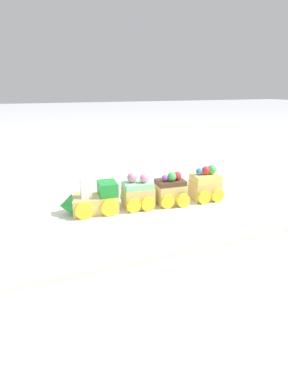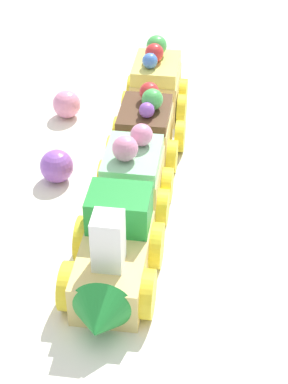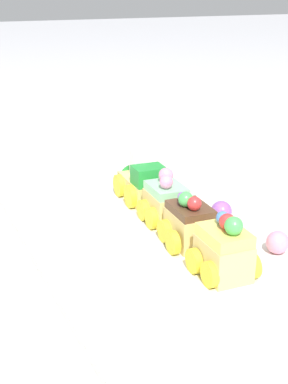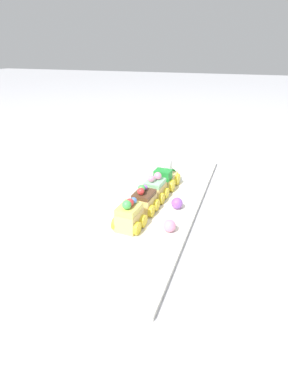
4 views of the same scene
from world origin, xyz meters
name	(u,v)px [view 2 (image 2 of 4)]	position (x,y,z in m)	size (l,w,h in m)	color
ground_plane	(176,210)	(0.00, 0.00, 0.00)	(10.00, 10.00, 0.00)	#B2B2B7
display_board	(176,204)	(0.00, 0.00, 0.01)	(0.77, 0.33, 0.01)	white
cake_train_locomotive	(112,263)	(0.11, -0.04, 0.04)	(0.12, 0.07, 0.08)	#E5C675
cake_car_mint	(133,179)	(0.01, -0.04, 0.04)	(0.07, 0.07, 0.08)	#E5C675
cake_car_chocolate	(145,133)	(-0.06, -0.03, 0.04)	(0.07, 0.07, 0.07)	#E5C675
cake_car_lemon	(156,86)	(-0.15, -0.03, 0.04)	(0.07, 0.07, 0.08)	#E5C675
gumball_pink	(67,104)	(-0.14, -0.12, 0.03)	(0.03, 0.03, 0.03)	pink
gumball_purple	(57,166)	(-0.02, -0.11, 0.03)	(0.03, 0.03, 0.03)	#9956C6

